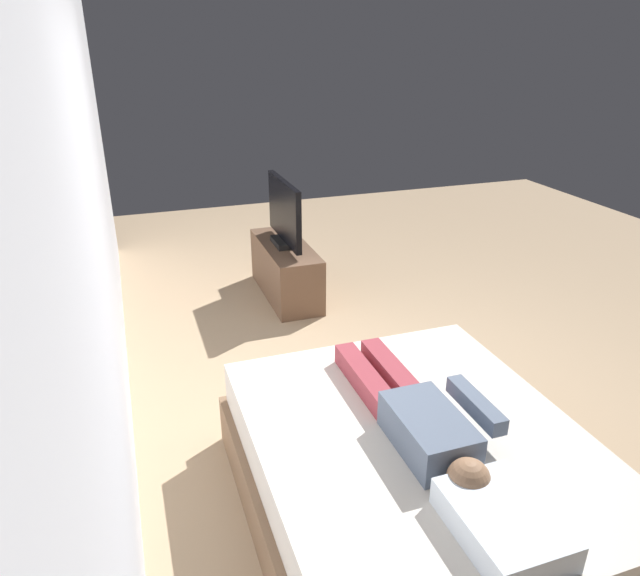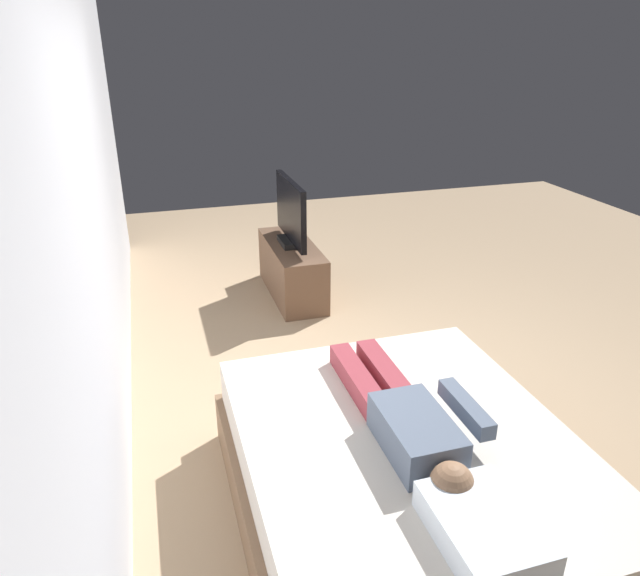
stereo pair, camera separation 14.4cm
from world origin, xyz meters
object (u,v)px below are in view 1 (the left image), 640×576
Objects in this scene: remote at (473,395)px; tv_stand at (286,270)px; tv at (284,214)px; person at (418,416)px; bed at (416,479)px; pillow at (502,523)px.

remote reaches higher than tv_stand.
tv_stand is at bearing 0.00° from tv.
person is 0.44m from remote.
person is at bearing 3.47° from bed.
pillow is (-0.64, -0.00, 0.34)m from bed.
tv reaches higher than remote.
tv_stand is (3.51, -0.16, -0.35)m from pillow.
person is at bearing 176.72° from tv_stand.
remote is (0.18, -0.40, 0.29)m from bed.
tv is (2.87, -0.16, 0.52)m from bed.
remote is at bearing -65.93° from bed.
tv_stand is at bearing -3.21° from bed.
pillow is at bearing 177.37° from tv_stand.
remote is 2.72m from tv.
person reaches higher than tv_stand.
pillow reaches higher than bed.
tv is (2.85, -0.16, 0.16)m from person.
bed is at bearing 0.00° from pillow.
bed is 0.72m from pillow.
pillow is at bearing 153.82° from remote.
person is at bearing 110.47° from remote.
tv_stand is (2.87, -0.16, -0.01)m from bed.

